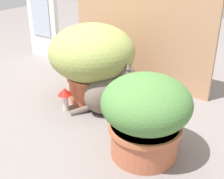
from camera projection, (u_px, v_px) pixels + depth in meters
name	position (u px, v px, depth m)	size (l,w,h in m)	color
ground_plane	(90.00, 112.00, 1.71)	(6.00, 6.00, 0.00)	gray
cardboard_backdrop	(140.00, 27.00, 1.93)	(1.02, 0.03, 0.79)	tan
window_panel_white	(42.00, 7.00, 2.40)	(0.31, 0.05, 0.84)	white
grass_planter	(92.00, 58.00, 1.74)	(0.51, 0.51, 0.47)	#C2613F
leafy_planter	(146.00, 114.00, 1.28)	(0.39, 0.39, 0.39)	#B76242
cat	(110.00, 93.00, 1.66)	(0.32, 0.32, 0.32)	#6A5C52
mushroom_ornament_red	(65.00, 95.00, 1.69)	(0.08, 0.08, 0.14)	silver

